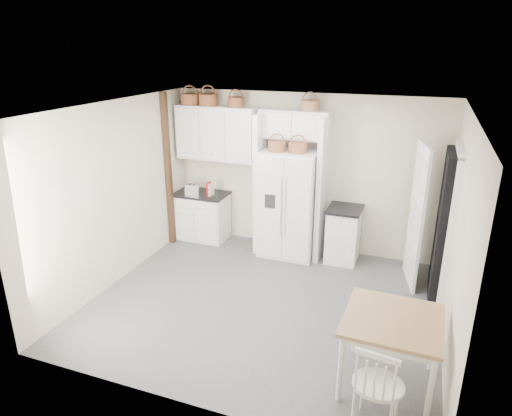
% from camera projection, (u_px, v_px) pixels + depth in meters
% --- Properties ---
extents(floor, '(4.50, 4.50, 0.00)m').
position_uv_depth(floor, '(264.00, 303.00, 6.19)').
color(floor, '#404043').
rests_on(floor, ground).
extents(ceiling, '(4.50, 4.50, 0.00)m').
position_uv_depth(ceiling, '(266.00, 109.00, 5.31)').
color(ceiling, white).
rests_on(ceiling, wall_back).
extents(wall_back, '(4.50, 0.00, 4.50)m').
position_uv_depth(wall_back, '(305.00, 173.00, 7.51)').
color(wall_back, beige).
rests_on(wall_back, floor).
extents(wall_left, '(0.00, 4.00, 4.00)m').
position_uv_depth(wall_left, '(116.00, 194.00, 6.49)').
color(wall_left, beige).
rests_on(wall_left, floor).
extents(wall_right, '(0.00, 4.00, 4.00)m').
position_uv_depth(wall_right, '(458.00, 238.00, 5.01)').
color(wall_right, beige).
rests_on(wall_right, floor).
extents(refrigerator, '(0.90, 0.72, 1.74)m').
position_uv_depth(refrigerator, '(290.00, 204.00, 7.39)').
color(refrigerator, white).
rests_on(refrigerator, floor).
extents(base_cab_left, '(0.88, 0.56, 0.82)m').
position_uv_depth(base_cab_left, '(202.00, 217.00, 8.13)').
color(base_cab_left, silver).
rests_on(base_cab_left, floor).
extents(base_cab_right, '(0.48, 0.58, 0.85)m').
position_uv_depth(base_cab_right, '(343.00, 235.00, 7.30)').
color(base_cab_right, silver).
rests_on(base_cab_right, floor).
extents(dining_table, '(0.96, 0.96, 0.78)m').
position_uv_depth(dining_table, '(389.00, 352.00, 4.59)').
color(dining_table, olive).
rests_on(dining_table, floor).
extents(windsor_chair, '(0.51, 0.47, 0.94)m').
position_uv_depth(windsor_chair, '(378.00, 385.00, 4.04)').
color(windsor_chair, silver).
rests_on(windsor_chair, floor).
extents(counter_left, '(0.92, 0.59, 0.04)m').
position_uv_depth(counter_left, '(201.00, 194.00, 7.99)').
color(counter_left, black).
rests_on(counter_left, base_cab_left).
extents(counter_right, '(0.52, 0.62, 0.04)m').
position_uv_depth(counter_right, '(345.00, 209.00, 7.15)').
color(counter_right, black).
rests_on(counter_right, base_cab_right).
extents(toaster, '(0.27, 0.19, 0.17)m').
position_uv_depth(toaster, '(193.00, 189.00, 7.93)').
color(toaster, silver).
rests_on(toaster, counter_left).
extents(cookbook_red, '(0.04, 0.15, 0.23)m').
position_uv_depth(cookbook_red, '(209.00, 189.00, 7.81)').
color(cookbook_red, '#9B0808').
rests_on(cookbook_red, counter_left).
extents(cookbook_cream, '(0.06, 0.15, 0.22)m').
position_uv_depth(cookbook_cream, '(211.00, 190.00, 7.80)').
color(cookbook_cream, beige).
rests_on(cookbook_cream, counter_left).
extents(basket_upper_a, '(0.31, 0.31, 0.18)m').
position_uv_depth(basket_upper_a, '(190.00, 99.00, 7.63)').
color(basket_upper_a, '#5D2E11').
rests_on(basket_upper_a, upper_cabinet).
extents(basket_upper_b, '(0.32, 0.32, 0.19)m').
position_uv_depth(basket_upper_b, '(208.00, 100.00, 7.51)').
color(basket_upper_b, '#5D2E11').
rests_on(basket_upper_b, upper_cabinet).
extents(basket_upper_c, '(0.27, 0.27, 0.16)m').
position_uv_depth(basket_upper_c, '(236.00, 102.00, 7.36)').
color(basket_upper_c, '#5D2E11').
rests_on(basket_upper_c, upper_cabinet).
extents(basket_bridge_b, '(0.27, 0.27, 0.16)m').
position_uv_depth(basket_bridge_b, '(310.00, 105.00, 6.95)').
color(basket_bridge_b, brown).
rests_on(basket_bridge_b, bridge_cabinet).
extents(basket_fridge_a, '(0.28, 0.28, 0.15)m').
position_uv_depth(basket_fridge_a, '(277.00, 147.00, 7.05)').
color(basket_fridge_a, '#5D2E11').
rests_on(basket_fridge_a, refrigerator).
extents(basket_fridge_b, '(0.28, 0.28, 0.15)m').
position_uv_depth(basket_fridge_b, '(298.00, 148.00, 6.94)').
color(basket_fridge_b, '#5D2E11').
rests_on(basket_fridge_b, refrigerator).
extents(upper_cabinet, '(1.40, 0.34, 0.90)m').
position_uv_depth(upper_cabinet, '(217.00, 133.00, 7.65)').
color(upper_cabinet, silver).
rests_on(upper_cabinet, wall_back).
extents(bridge_cabinet, '(1.12, 0.34, 0.45)m').
position_uv_depth(bridge_cabinet, '(295.00, 124.00, 7.13)').
color(bridge_cabinet, silver).
rests_on(bridge_cabinet, wall_back).
extents(fridge_panel_left, '(0.08, 0.60, 2.30)m').
position_uv_depth(fridge_panel_left, '(261.00, 183.00, 7.51)').
color(fridge_panel_left, silver).
rests_on(fridge_panel_left, floor).
extents(fridge_panel_right, '(0.08, 0.60, 2.30)m').
position_uv_depth(fridge_panel_right, '(322.00, 190.00, 7.18)').
color(fridge_panel_right, silver).
rests_on(fridge_panel_right, floor).
extents(trim_post, '(0.09, 0.09, 2.60)m').
position_uv_depth(trim_post, '(168.00, 171.00, 7.66)').
color(trim_post, '#432A14').
rests_on(trim_post, floor).
extents(doorway_void, '(0.18, 0.85, 2.05)m').
position_uv_depth(doorway_void, '(444.00, 228.00, 6.01)').
color(doorway_void, black).
rests_on(doorway_void, floor).
extents(door_slab, '(0.21, 0.79, 2.05)m').
position_uv_depth(door_slab, '(416.00, 216.00, 6.42)').
color(door_slab, white).
rests_on(door_slab, floor).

